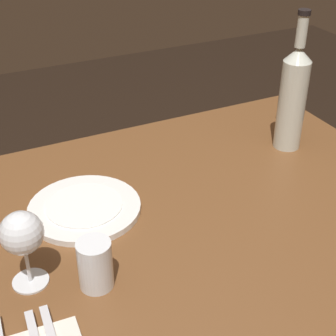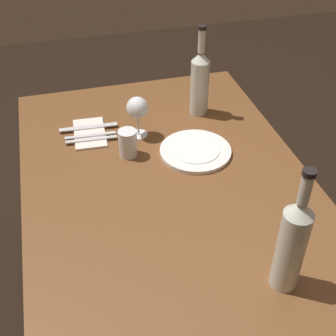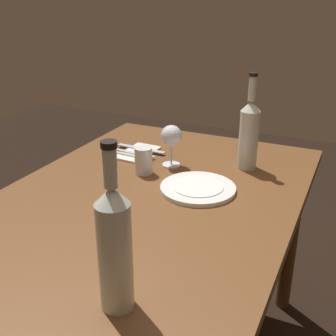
% 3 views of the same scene
% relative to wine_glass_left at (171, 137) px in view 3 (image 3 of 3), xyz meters
% --- Properties ---
extents(dining_table, '(1.30, 0.90, 0.74)m').
position_rel_wine_glass_left_xyz_m(dining_table, '(-0.26, -0.04, -0.20)').
color(dining_table, brown).
rests_on(dining_table, ground).
extents(wine_glass_left, '(0.08, 0.08, 0.15)m').
position_rel_wine_glass_left_xyz_m(wine_glass_left, '(0.00, 0.00, 0.00)').
color(wine_glass_left, white).
rests_on(wine_glass_left, dining_table).
extents(wine_bottle, '(0.07, 0.07, 0.36)m').
position_rel_wine_glass_left_xyz_m(wine_bottle, '(-0.72, -0.21, 0.03)').
color(wine_bottle, silver).
rests_on(wine_bottle, dining_table).
extents(wine_bottle_second, '(0.07, 0.07, 0.34)m').
position_rel_wine_glass_left_xyz_m(wine_bottle_second, '(0.09, -0.26, 0.02)').
color(wine_bottle_second, silver).
rests_on(wine_bottle_second, dining_table).
extents(water_tumbler, '(0.06, 0.06, 0.10)m').
position_rel_wine_glass_left_xyz_m(water_tumbler, '(-0.11, 0.06, -0.06)').
color(water_tumbler, white).
rests_on(water_tumbler, dining_table).
extents(dinner_plate, '(0.24, 0.24, 0.02)m').
position_rel_wine_glass_left_xyz_m(dinner_plate, '(-0.15, -0.16, -0.10)').
color(dinner_plate, white).
rests_on(dinner_plate, dining_table).
extents(folded_napkin, '(0.20, 0.12, 0.01)m').
position_rel_wine_glass_left_xyz_m(folded_napkin, '(0.05, 0.17, -0.10)').
color(folded_napkin, silver).
rests_on(folded_napkin, dining_table).
extents(fork_inner, '(0.02, 0.18, 0.00)m').
position_rel_wine_glass_left_xyz_m(fork_inner, '(0.03, 0.17, -0.10)').
color(fork_inner, silver).
rests_on(fork_inner, folded_napkin).
extents(fork_outer, '(0.02, 0.18, 0.00)m').
position_rel_wine_glass_left_xyz_m(fork_outer, '(0.00, 0.17, -0.10)').
color(fork_outer, silver).
rests_on(fork_outer, folded_napkin).
extents(table_knife, '(0.03, 0.21, 0.00)m').
position_rel_wine_glass_left_xyz_m(table_knife, '(0.08, 0.17, -0.10)').
color(table_knife, silver).
rests_on(table_knife, folded_napkin).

